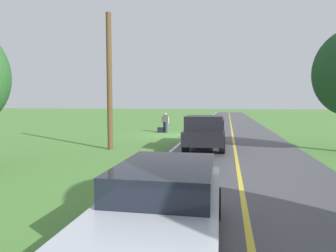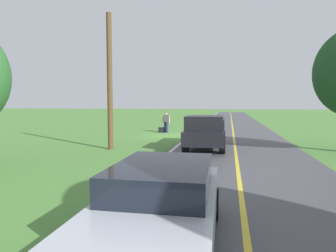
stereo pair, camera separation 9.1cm
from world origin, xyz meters
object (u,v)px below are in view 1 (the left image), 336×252
at_px(sedan_ahead_same_lane, 164,203).
at_px(suitcase_carried, 160,130).
at_px(hitchhiker_walking, 165,121).
at_px(utility_pole_roadside, 109,82).
at_px(pickup_truck_passing, 205,131).

bearing_deg(sedan_ahead_same_lane, suitcase_carried, -76.87).
height_order(hitchhiker_walking, utility_pole_roadside, utility_pole_roadside).
height_order(hitchhiker_walking, suitcase_carried, hitchhiker_walking).
xyz_separation_m(pickup_truck_passing, sedan_ahead_same_lane, (-0.11, 11.06, -0.21)).
distance_m(hitchhiker_walking, sedan_ahead_same_lane, 19.64).
height_order(hitchhiker_walking, sedan_ahead_same_lane, hitchhiker_walking).
relative_size(pickup_truck_passing, sedan_ahead_same_lane, 1.22).
distance_m(suitcase_carried, sedan_ahead_same_lane, 19.63).
xyz_separation_m(hitchhiker_walking, sedan_ahead_same_lane, (-4.04, 19.22, -0.23)).
xyz_separation_m(suitcase_carried, utility_pole_roadside, (0.61, 9.27, 3.35)).
height_order(suitcase_carried, utility_pole_roadside, utility_pole_roadside).
height_order(pickup_truck_passing, utility_pole_roadside, utility_pole_roadside).
height_order(pickup_truck_passing, sedan_ahead_same_lane, pickup_truck_passing).
relative_size(suitcase_carried, utility_pole_roadside, 0.06).
distance_m(pickup_truck_passing, sedan_ahead_same_lane, 11.07).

